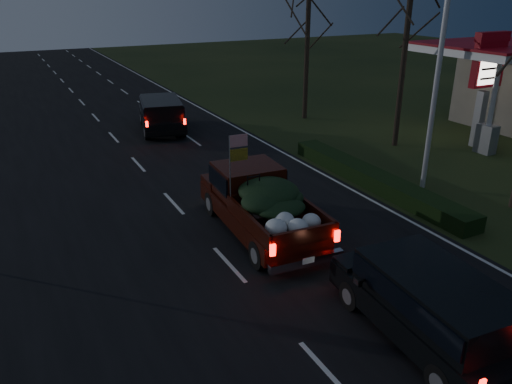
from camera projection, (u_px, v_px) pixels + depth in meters
name	position (u px, v px, depth m)	size (l,w,h in m)	color
ground	(229.00, 265.00, 14.50)	(120.00, 120.00, 0.00)	black
road_asphalt	(229.00, 265.00, 14.50)	(14.00, 120.00, 0.02)	black
hedge_row	(374.00, 179.00, 20.17)	(1.00, 10.00, 0.60)	black
light_pole	(441.00, 47.00, 18.11)	(0.50, 0.90, 9.16)	silver
gas_price_pylon	(487.00, 71.00, 23.98)	(2.00, 0.41, 5.57)	gray
gas_canopy	(500.00, 54.00, 25.43)	(7.10, 6.10, 4.88)	silver
bare_tree_mid	(409.00, 14.00, 23.16)	(3.60, 3.60, 8.50)	black
bare_tree_far	(308.00, 30.00, 28.91)	(3.60, 3.60, 7.00)	black
pickup_truck	(260.00, 200.00, 16.06)	(2.55, 5.89, 3.03)	#350E07
lead_suv	(161.00, 112.00, 27.64)	(3.13, 5.45, 1.47)	black
rear_suv	(433.00, 301.00, 10.98)	(2.43, 5.08, 1.42)	black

